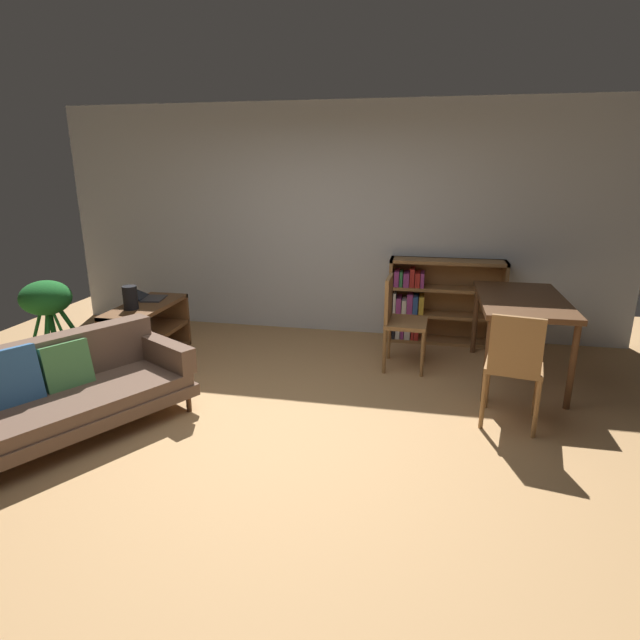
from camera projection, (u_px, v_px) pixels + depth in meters
ground_plane at (273, 433)px, 3.99m from camera, size 8.16×8.16×0.00m
back_wall_panel at (335, 221)px, 6.13m from camera, size 6.80×0.10×2.70m
fabric_couch at (43, 395)px, 3.82m from camera, size 1.70×2.17×0.74m
media_console at (148, 332)px, 5.44m from camera, size 0.46×1.06×0.60m
open_laptop at (147, 297)px, 5.56m from camera, size 0.43×0.35×0.10m
desk_speaker at (130, 298)px, 5.15m from camera, size 0.14×0.14×0.24m
potted_floor_plant at (48, 309)px, 5.34m from camera, size 0.51×0.52×0.86m
dining_table at (521, 306)px, 4.85m from camera, size 0.78×1.36×0.80m
dining_chair_near at (514, 363)px, 3.95m from camera, size 0.49×0.50×0.94m
dining_chair_far at (399, 317)px, 5.16m from camera, size 0.42×0.46×0.94m
bookshelf at (436, 302)px, 5.97m from camera, size 1.29×0.32×0.97m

